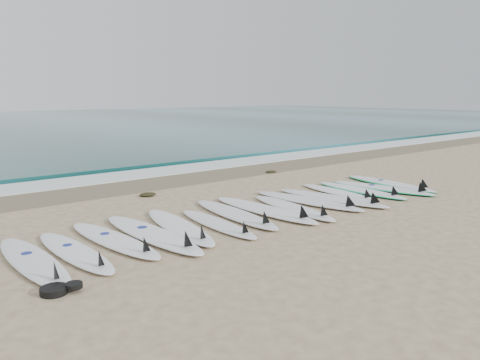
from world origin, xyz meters
TOP-DOWN VIEW (x-y plane):
  - ground at (0.00, 0.00)m, footprint 120.00×120.00m
  - wet_sand_band at (0.00, 4.10)m, footprint 120.00×1.80m
  - foam_band at (0.00, 5.50)m, footprint 120.00×1.40m
  - wave_crest at (0.00, 7.00)m, footprint 120.00×1.00m
  - surfboard_0 at (-4.34, -0.14)m, footprint 0.57×2.59m
  - surfboard_1 at (-3.75, -0.10)m, footprint 0.59×2.43m
  - surfboard_2 at (-3.07, 0.06)m, footprint 0.74×2.60m
  - surfboard_3 at (-2.47, -0.06)m, footprint 0.67×2.86m
  - surfboard_4 at (-1.89, 0.05)m, footprint 0.97×2.69m
  - surfboard_5 at (-1.26, -0.21)m, footprint 0.63×2.32m
  - surfboard_6 at (-0.62, 0.09)m, footprint 0.83×2.73m
  - surfboard_7 at (0.04, -0.03)m, footprint 0.63×2.84m
  - surfboard_8 at (0.60, -0.25)m, footprint 0.87×2.58m
  - surfboard_9 at (1.30, -0.04)m, footprint 0.93×2.80m
  - surfboard_10 at (1.90, -0.20)m, footprint 0.96×2.79m
  - surfboard_11 at (2.50, 0.13)m, footprint 0.73×2.39m
  - surfboard_12 at (3.10, -0.04)m, footprint 0.70×2.54m
  - surfboard_13 at (3.73, -0.21)m, footprint 1.04×2.69m
  - surfboard_14 at (4.37, 0.01)m, footprint 0.93×2.77m
  - seaweed_near at (-1.03, 2.80)m, footprint 0.39×0.31m
  - seaweed_far at (3.32, 3.33)m, footprint 0.35×0.27m
  - leash_coil at (-4.39, -1.26)m, footprint 0.46×0.36m

SIDE VIEW (x-z plane):
  - ground at x=0.00m, z-range 0.00..0.00m
  - wet_sand_band at x=0.00m, z-range 0.00..0.01m
  - foam_band at x=0.00m, z-range 0.00..0.04m
  - seaweed_far at x=3.32m, z-range 0.00..0.07m
  - seaweed_near at x=-1.03m, z-range 0.00..0.08m
  - surfboard_12 at x=3.10m, z-range -0.11..0.21m
  - leash_coil at x=-4.39m, z-range -0.01..0.10m
  - surfboard_13 at x=3.73m, z-range -0.12..0.22m
  - wave_crest at x=0.00m, z-range 0.00..0.10m
  - surfboard_5 at x=-1.26m, z-range -0.10..0.20m
  - surfboard_14 at x=4.37m, z-range -0.12..0.22m
  - surfboard_11 at x=2.50m, z-range -0.10..0.20m
  - surfboard_1 at x=-3.75m, z-range -0.10..0.21m
  - surfboard_8 at x=0.60m, z-range -0.11..0.22m
  - surfboard_2 at x=-3.07m, z-range -0.11..0.22m
  - surfboard_0 at x=-4.34m, z-range -0.11..0.22m
  - surfboard_4 at x=-1.89m, z-range -0.11..0.23m
  - surfboard_6 at x=-0.62m, z-range -0.11..0.23m
  - surfboard_10 at x=1.90m, z-range -0.11..0.24m
  - surfboard_9 at x=1.30m, z-range -0.11..0.24m
  - surfboard_7 at x=0.04m, z-range -0.12..0.24m
  - surfboard_3 at x=-2.47m, z-range -0.12..0.25m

